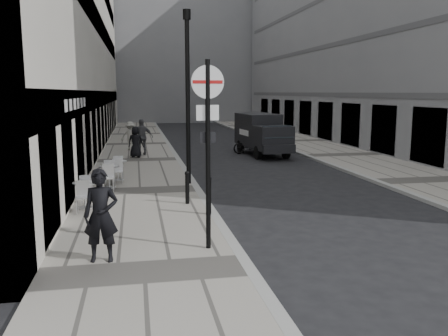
# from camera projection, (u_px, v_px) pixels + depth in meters

# --- Properties ---
(sidewalk) EXTENTS (4.00, 60.00, 0.12)m
(sidewalk) POSITION_uv_depth(u_px,v_px,m) (138.00, 161.00, 23.83)
(sidewalk) COLOR gray
(sidewalk) RESTS_ON ground
(far_sidewalk) EXTENTS (4.00, 60.00, 0.12)m
(far_sidewalk) POSITION_uv_depth(u_px,v_px,m) (343.00, 155.00, 25.82)
(far_sidewalk) COLOR gray
(far_sidewalk) RESTS_ON ground
(building_far) EXTENTS (24.00, 16.00, 22.00)m
(building_far) POSITION_uv_depth(u_px,v_px,m) (162.00, 32.00, 59.61)
(building_far) COLOR slate
(building_far) RESTS_ON ground
(walking_man) EXTENTS (0.72, 0.51, 1.88)m
(walking_man) POSITION_uv_depth(u_px,v_px,m) (101.00, 215.00, 9.39)
(walking_man) COLOR black
(walking_man) RESTS_ON sidewalk
(sign_post) EXTENTS (0.69, 0.12, 4.02)m
(sign_post) POSITION_uv_depth(u_px,v_px,m) (208.00, 130.00, 9.93)
(sign_post) COLOR black
(sign_post) RESTS_ON sidewalk
(lamppost) EXTENTS (0.28, 0.28, 6.24)m
(lamppost) POSITION_uv_depth(u_px,v_px,m) (188.00, 89.00, 17.08)
(lamppost) COLOR black
(lamppost) RESTS_ON sidewalk
(bollard_near) EXTENTS (0.13, 0.13, 1.00)m
(bollard_near) POSITION_uv_depth(u_px,v_px,m) (209.00, 197.00, 13.10)
(bollard_near) COLOR black
(bollard_near) RESTS_ON sidewalk
(bollard_far) EXTENTS (0.12, 0.12, 0.94)m
(bollard_far) POSITION_uv_depth(u_px,v_px,m) (187.00, 188.00, 14.37)
(bollard_far) COLOR black
(bollard_far) RESTS_ON sidewalk
(panel_van) EXTENTS (2.19, 4.97, 2.28)m
(panel_van) POSITION_uv_depth(u_px,v_px,m) (261.00, 132.00, 26.31)
(panel_van) COLOR black
(panel_van) RESTS_ON ground
(cyclist) EXTENTS (1.98, 0.87, 2.07)m
(cyclist) POSITION_uv_depth(u_px,v_px,m) (250.00, 139.00, 26.97)
(cyclist) COLOR black
(cyclist) RESTS_ON ground
(pedestrian_a) EXTENTS (1.19, 0.60, 1.96)m
(pedestrian_a) POSITION_uv_depth(u_px,v_px,m) (142.00, 137.00, 25.34)
(pedestrian_a) COLOR #4F4F54
(pedestrian_a) RESTS_ON sidewalk
(pedestrian_b) EXTENTS (1.13, 0.73, 1.65)m
(pedestrian_b) POSITION_uv_depth(u_px,v_px,m) (130.00, 136.00, 27.86)
(pedestrian_b) COLOR #A3A097
(pedestrian_b) RESTS_ON sidewalk
(pedestrian_c) EXTENTS (0.88, 0.67, 1.62)m
(pedestrian_c) POSITION_uv_depth(u_px,v_px,m) (136.00, 142.00, 24.51)
(pedestrian_c) COLOR black
(pedestrian_c) RESTS_ON sidewalk
(cafe_table_near) EXTENTS (0.69, 1.55, 0.88)m
(cafe_table_near) POSITION_uv_depth(u_px,v_px,m) (118.00, 169.00, 18.18)
(cafe_table_near) COLOR silver
(cafe_table_near) RESTS_ON sidewalk
(cafe_table_mid) EXTENTS (0.70, 1.57, 0.90)m
(cafe_table_mid) POSITION_uv_depth(u_px,v_px,m) (85.00, 193.00, 13.80)
(cafe_table_mid) COLOR silver
(cafe_table_mid) RESTS_ON sidewalk
(cafe_table_far) EXTENTS (0.72, 1.62, 0.92)m
(cafe_table_far) POSITION_uv_depth(u_px,v_px,m) (109.00, 175.00, 16.75)
(cafe_table_far) COLOR silver
(cafe_table_far) RESTS_ON sidewalk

